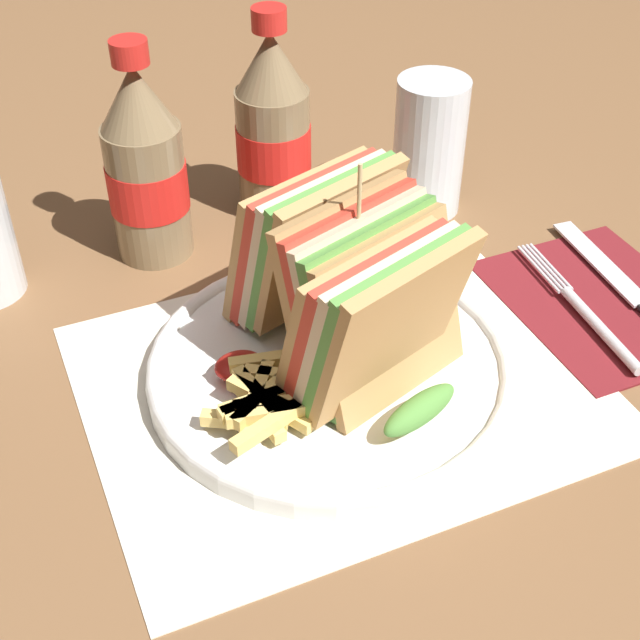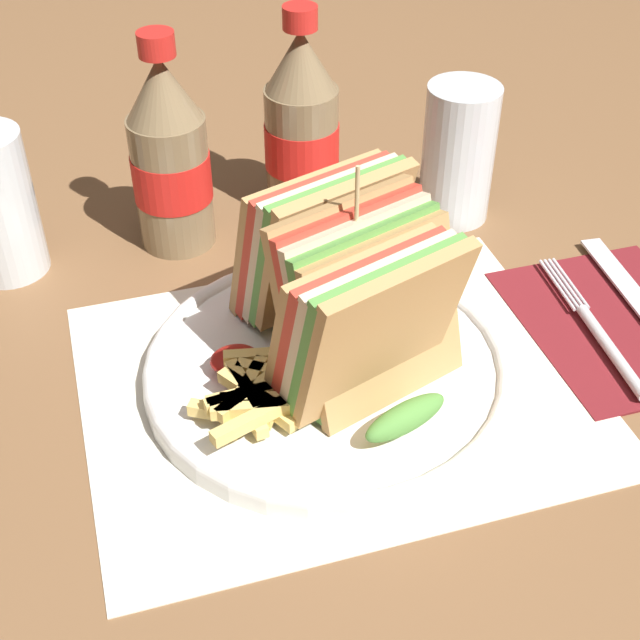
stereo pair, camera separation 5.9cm
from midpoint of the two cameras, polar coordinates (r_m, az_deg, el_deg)
The scene contains 12 objects.
ground_plane at distance 0.66m, azimuth -4.61°, elevation -3.89°, with size 4.00×4.00×0.00m, color brown.
placemat at distance 0.66m, azimuth -1.26°, elevation -4.15°, with size 0.37×0.29×0.00m.
plate_main at distance 0.66m, azimuth -1.86°, elevation -3.13°, with size 0.27×0.27×0.02m.
club_sandwich at distance 0.62m, azimuth -0.61°, elevation 1.95°, with size 0.15×0.22×0.16m.
fries_pile at distance 0.60m, azimuth -6.14°, elevation -5.22°, with size 0.10×0.08×0.02m.
ketchup_blob at distance 0.64m, azimuth -7.88°, elevation -2.89°, with size 0.04×0.03×0.01m.
napkin at distance 0.76m, azimuth 15.50°, elevation 1.07°, with size 0.15×0.18×0.00m.
fork at distance 0.73m, azimuth 14.63°, elevation 0.20°, with size 0.03×0.17×0.01m.
knife at distance 0.77m, azimuth 17.21°, elevation 1.65°, with size 0.03×0.21×0.00m.
coke_bottle_near at distance 0.77m, azimuth -13.30°, elevation 9.40°, with size 0.07×0.07×0.19m.
coke_bottle_far at distance 0.81m, azimuth -5.14°, elevation 11.99°, with size 0.07×0.07×0.19m.
glass_near at distance 0.82m, azimuth 4.95°, elevation 10.95°, with size 0.07×0.07×0.13m.
Camera 1 is at (-0.17, -0.45, 0.45)m, focal length 50.00 mm.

